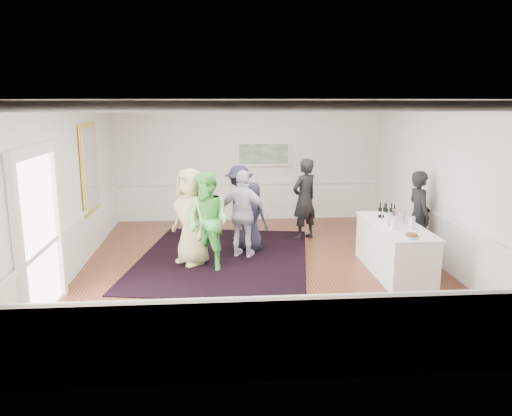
{
  "coord_description": "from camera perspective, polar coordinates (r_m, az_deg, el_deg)",
  "views": [
    {
      "loc": [
        -0.83,
        -9.18,
        3.2
      ],
      "look_at": [
        -0.09,
        0.2,
        1.14
      ],
      "focal_mm": 35.0,
      "sensor_mm": 36.0,
      "label": 1
    }
  ],
  "objects": [
    {
      "name": "guest_dark_b",
      "position": [
        11.54,
        5.56,
        1.01
      ],
      "size": [
        0.82,
        0.76,
        1.88
      ],
      "primitive_type": "imported",
      "rotation": [
        0.0,
        0.0,
        3.74
      ],
      "color": "black",
      "rests_on": "floor"
    },
    {
      "name": "wall_back",
      "position": [
        13.3,
        -0.89,
        5.46
      ],
      "size": [
        7.0,
        0.02,
        3.2
      ],
      "primitive_type": "cube",
      "color": "white",
      "rests_on": "floor"
    },
    {
      "name": "landscape_painting",
      "position": [
        13.26,
        0.86,
        6.22
      ],
      "size": [
        1.44,
        0.06,
        0.66
      ],
      "color": "white",
      "rests_on": "wall_back"
    },
    {
      "name": "nut_bowl",
      "position": [
        8.72,
        17.35,
        -3.07
      ],
      "size": [
        0.23,
        0.23,
        0.08
      ],
      "color": "white",
      "rests_on": "serving_table"
    },
    {
      "name": "wainscoting",
      "position": [
        9.6,
        0.65,
        -3.97
      ],
      "size": [
        7.0,
        8.0,
        1.0
      ],
      "primitive_type": null,
      "color": "white",
      "rests_on": "floor"
    },
    {
      "name": "guest_green",
      "position": [
        9.44,
        -5.51,
        -1.56
      ],
      "size": [
        1.16,
        1.12,
        1.88
      ],
      "primitive_type": "imported",
      "rotation": [
        0.0,
        0.0,
        -0.66
      ],
      "color": "#52CD53",
      "rests_on": "floor"
    },
    {
      "name": "juice_pitchers",
      "position": [
        9.32,
        15.88,
        -1.47
      ],
      "size": [
        0.45,
        0.41,
        0.24
      ],
      "color": "#6DA63B",
      "rests_on": "serving_table"
    },
    {
      "name": "guest_navy",
      "position": [
        10.67,
        -0.57,
        -0.95
      ],
      "size": [
        0.86,
        0.81,
        1.48
      ],
      "primitive_type": "imported",
      "rotation": [
        0.0,
        0.0,
        2.51
      ],
      "color": "#1F2134",
      "rests_on": "floor"
    },
    {
      "name": "floor",
      "position": [
        9.75,
        0.64,
        -6.79
      ],
      "size": [
        8.0,
        8.0,
        0.0
      ],
      "primitive_type": "plane",
      "color": "brown",
      "rests_on": "ground"
    },
    {
      "name": "guest_dark_a",
      "position": [
        11.41,
        -1.91,
        0.55
      ],
      "size": [
        1.21,
        0.82,
        1.73
      ],
      "primitive_type": "imported",
      "rotation": [
        0.0,
        0.0,
        3.31
      ],
      "color": "#1F2134",
      "rests_on": "floor"
    },
    {
      "name": "area_rug",
      "position": [
        10.3,
        -3.75,
        -5.71
      ],
      "size": [
        4.05,
        4.91,
        0.02
      ],
      "primitive_type": "cube",
      "rotation": [
        0.0,
        0.0,
        -0.17
      ],
      "color": "black",
      "rests_on": "floor"
    },
    {
      "name": "bartender",
      "position": [
        10.55,
        18.09,
        -0.82
      ],
      "size": [
        0.48,
        0.69,
        1.81
      ],
      "primitive_type": "imported",
      "rotation": [
        0.0,
        0.0,
        1.64
      ],
      "color": "black",
      "rests_on": "floor"
    },
    {
      "name": "ice_bucket",
      "position": [
        9.71,
        15.96,
        -0.96
      ],
      "size": [
        0.26,
        0.26,
        0.25
      ],
      "primitive_type": "cylinder",
      "color": "silver",
      "rests_on": "serving_table"
    },
    {
      "name": "wall_front",
      "position": [
        5.48,
        4.42,
        -4.67
      ],
      "size": [
        7.0,
        0.02,
        3.2
      ],
      "primitive_type": "cube",
      "color": "white",
      "rests_on": "floor"
    },
    {
      "name": "guest_lilac",
      "position": [
        10.16,
        -1.41,
        -0.71
      ],
      "size": [
        1.15,
        0.8,
        1.81
      ],
      "primitive_type": "imported",
      "rotation": [
        0.0,
        0.0,
        2.77
      ],
      "color": "silver",
      "rests_on": "floor"
    },
    {
      "name": "doorway",
      "position": [
        7.94,
        -23.61,
        -1.69
      ],
      "size": [
        0.1,
        1.78,
        2.56
      ],
      "color": "white",
      "rests_on": "wall_left"
    },
    {
      "name": "guest_tan",
      "position": [
        9.78,
        -7.47,
        -1.01
      ],
      "size": [
        1.05,
        1.11,
        1.91
      ],
      "primitive_type": "imported",
      "rotation": [
        0.0,
        0.0,
        -0.91
      ],
      "color": "tan",
      "rests_on": "floor"
    },
    {
      "name": "wall_right",
      "position": [
        10.27,
        20.52,
        2.61
      ],
      "size": [
        0.02,
        8.0,
        3.2
      ],
      "primitive_type": "cube",
      "color": "white",
      "rests_on": "floor"
    },
    {
      "name": "serving_table",
      "position": [
        9.69,
        15.51,
        -4.49
      ],
      "size": [
        0.87,
        2.29,
        0.93
      ],
      "color": "white",
      "rests_on": "floor"
    },
    {
      "name": "mirror",
      "position": [
        10.89,
        -18.44,
        4.34
      ],
      "size": [
        0.05,
        1.25,
        1.85
      ],
      "color": "yellow",
      "rests_on": "wall_left"
    },
    {
      "name": "wine_bottles",
      "position": [
        10.0,
        14.78,
        -0.27
      ],
      "size": [
        0.3,
        0.25,
        0.31
      ],
      "color": "black",
      "rests_on": "serving_table"
    },
    {
      "name": "ceiling",
      "position": [
        9.21,
        0.69,
        12.36
      ],
      "size": [
        7.0,
        8.0,
        0.02
      ],
      "primitive_type": "cube",
      "color": "white",
      "rests_on": "wall_back"
    },
    {
      "name": "wall_left",
      "position": [
        9.69,
        -20.43,
        2.07
      ],
      "size": [
        0.02,
        8.0,
        3.2
      ],
      "primitive_type": "cube",
      "color": "white",
      "rests_on": "floor"
    }
  ]
}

